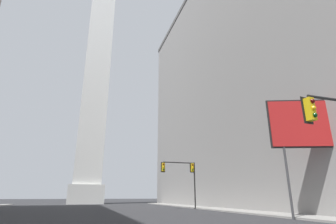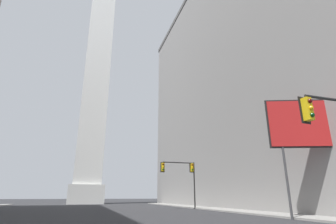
{
  "view_description": "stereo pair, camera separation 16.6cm",
  "coord_description": "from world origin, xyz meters",
  "views": [
    {
      "loc": [
        -1.08,
        -0.52,
        1.55
      ],
      "look_at": [
        15.18,
        50.56,
        18.89
      ],
      "focal_mm": 28.0,
      "sensor_mm": 36.0,
      "label": 1
    },
    {
      "loc": [
        -0.93,
        -0.57,
        1.55
      ],
      "look_at": [
        15.18,
        50.56,
        18.89
      ],
      "focal_mm": 28.0,
      "sensor_mm": 36.0,
      "label": 2
    }
  ],
  "objects": [
    {
      "name": "building_right",
      "position": [
        30.64,
        35.1,
        21.4
      ],
      "size": [
        27.89,
        59.58,
        42.78
      ],
      "color": "gray",
      "rests_on": "ground_plane"
    },
    {
      "name": "obelisk",
      "position": [
        0.0,
        63.31,
        31.09
      ],
      "size": [
        7.58,
        7.58,
        64.23
      ],
      "color": "silver",
      "rests_on": "ground_plane"
    },
    {
      "name": "billboard_sign",
      "position": [
        15.24,
        15.09,
        6.84
      ],
      "size": [
        5.42,
        2.18,
        8.98
      ],
      "color": "#3F3F42",
      "rests_on": "ground_plane"
    },
    {
      "name": "traffic_light_mid_right",
      "position": [
        12.03,
        33.64,
        4.64
      ],
      "size": [
        4.98,
        0.51,
        6.09
      ],
      "color": "black",
      "rests_on": "ground_plane"
    },
    {
      "name": "sidewalk_right",
      "position": [
        16.11,
        22.79,
        0.07
      ],
      "size": [
        5.0,
        75.97,
        0.15
      ],
      "primitive_type": "cube",
      "color": "gray",
      "rests_on": "ground_plane"
    }
  ]
}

